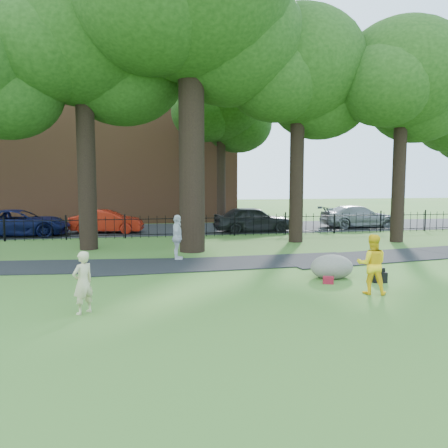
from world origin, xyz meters
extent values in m
plane|color=#396D26|center=(0.00, 0.00, 0.00)|extent=(120.00, 120.00, 0.00)
cube|color=black|center=(1.00, 3.90, 0.00)|extent=(36.07, 3.85, 0.03)
cube|color=black|center=(0.00, 16.00, 0.00)|extent=(80.00, 7.00, 0.02)
cube|color=black|center=(0.00, 12.00, 1.02)|extent=(44.00, 0.04, 0.04)
cube|color=black|center=(0.00, 12.00, 0.18)|extent=(44.00, 0.04, 0.04)
cube|color=brown|center=(-4.00, 24.00, 6.00)|extent=(18.00, 8.00, 12.00)
cylinder|color=black|center=(0.00, 7.00, 5.25)|extent=(1.10, 1.10, 10.50)
ellipsoid|color=#17330E|center=(1.89, 8.05, 9.30)|extent=(6.72, 6.72, 5.71)
ellipsoid|color=#17330E|center=(-1.68, 6.16, 9.90)|extent=(6.30, 6.30, 5.36)
ellipsoid|color=#17330E|center=(-7.65, 8.25, 6.82)|extent=(4.80, 4.80, 4.08)
cylinder|color=black|center=(-4.50, 8.50, 4.55)|extent=(0.80, 0.80, 9.10)
ellipsoid|color=#17330E|center=(-4.50, 8.50, 9.36)|extent=(7.20, 7.20, 6.12)
ellipsoid|color=#17330E|center=(-2.88, 9.40, 8.06)|extent=(5.76, 5.76, 4.90)
ellipsoid|color=#17330E|center=(-5.94, 7.78, 8.58)|extent=(5.40, 5.40, 4.59)
cylinder|color=black|center=(5.50, 9.00, 4.20)|extent=(0.70, 0.70, 8.40)
ellipsoid|color=#17330E|center=(5.50, 9.00, 8.64)|extent=(6.60, 6.60, 5.61)
ellipsoid|color=#17330E|center=(6.98, 9.82, 7.44)|extent=(5.28, 5.28, 4.49)
ellipsoid|color=#17330E|center=(4.18, 8.34, 7.92)|extent=(4.95, 4.95, 4.21)
cylinder|color=black|center=(10.50, 8.00, 4.02)|extent=(0.64, 0.64, 8.05)
ellipsoid|color=#17330E|center=(10.50, 8.00, 8.28)|extent=(6.20, 6.20, 5.27)
ellipsoid|color=#17330E|center=(11.89, 8.78, 7.13)|extent=(4.96, 4.96, 4.22)
ellipsoid|color=#17330E|center=(9.26, 7.38, 7.59)|extent=(4.65, 4.65, 3.95)
imported|color=#C3B686|center=(-3.57, -1.49, 0.73)|extent=(0.63, 0.62, 1.46)
imported|color=yellow|center=(3.88, -1.13, 0.81)|extent=(0.97, 0.88, 1.63)
imported|color=silver|center=(-0.83, 5.01, 0.88)|extent=(0.59, 1.09, 1.76)
ellipsoid|color=slate|center=(3.69, 0.93, 0.40)|extent=(1.60, 1.37, 0.80)
cube|color=black|center=(4.82, 0.05, 0.16)|extent=(0.46, 0.34, 0.32)
cube|color=maroon|center=(3.24, 0.18, 0.11)|extent=(0.36, 0.30, 0.21)
imported|color=#A51B0C|center=(-4.10, 14.66, 0.68)|extent=(4.31, 1.98, 1.37)
imported|color=#0B1039|center=(-8.76, 13.97, 0.75)|extent=(5.40, 2.53, 1.49)
imported|color=black|center=(4.43, 13.50, 0.78)|extent=(4.65, 2.01, 1.56)
imported|color=gray|center=(11.92, 14.62, 0.72)|extent=(5.00, 2.05, 1.45)
camera|label=1|loc=(-2.30, -11.76, 3.05)|focal=35.00mm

